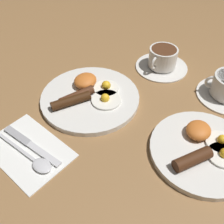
{
  "coord_description": "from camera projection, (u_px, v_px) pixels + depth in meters",
  "views": [
    {
      "loc": [
        0.41,
        0.36,
        0.49
      ],
      "look_at": [
        0.02,
        0.09,
        0.03
      ],
      "focal_mm": 42.0,
      "sensor_mm": 36.0,
      "label": 1
    }
  ],
  "objects": [
    {
      "name": "ground_plane",
      "position": [
        90.0,
        100.0,
        0.73
      ],
      "size": [
        3.0,
        3.0,
        0.0
      ],
      "primitive_type": "plane",
      "color": "olive"
    },
    {
      "name": "breakfast_plate_near",
      "position": [
        90.0,
        96.0,
        0.73
      ],
      "size": [
        0.27,
        0.27,
        0.05
      ],
      "color": "silver",
      "rests_on": "ground_plane"
    },
    {
      "name": "breakfast_plate_far",
      "position": [
        203.0,
        149.0,
        0.6
      ],
      "size": [
        0.24,
        0.24,
        0.04
      ],
      "color": "silver",
      "rests_on": "ground_plane"
    },
    {
      "name": "teacup_near",
      "position": [
        162.0,
        60.0,
        0.82
      ],
      "size": [
        0.17,
        0.17,
        0.07
      ],
      "color": "silver",
      "rests_on": "ground_plane"
    },
    {
      "name": "napkin",
      "position": [
        28.0,
        150.0,
        0.61
      ],
      "size": [
        0.16,
        0.21,
        0.01
      ],
      "primitive_type": "cube",
      "rotation": [
        0.0,
        0.0,
        -0.1
      ],
      "color": "white",
      "rests_on": "ground_plane"
    },
    {
      "name": "knife",
      "position": [
        28.0,
        143.0,
        0.62
      ],
      "size": [
        0.02,
        0.18,
        0.01
      ],
      "rotation": [
        0.0,
        0.0,
        1.55
      ],
      "color": "silver",
      "rests_on": "napkin"
    },
    {
      "name": "spoon",
      "position": [
        36.0,
        161.0,
        0.58
      ],
      "size": [
        0.04,
        0.17,
        0.01
      ],
      "rotation": [
        0.0,
        0.0,
        1.54
      ],
      "color": "silver",
      "rests_on": "napkin"
    }
  ]
}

